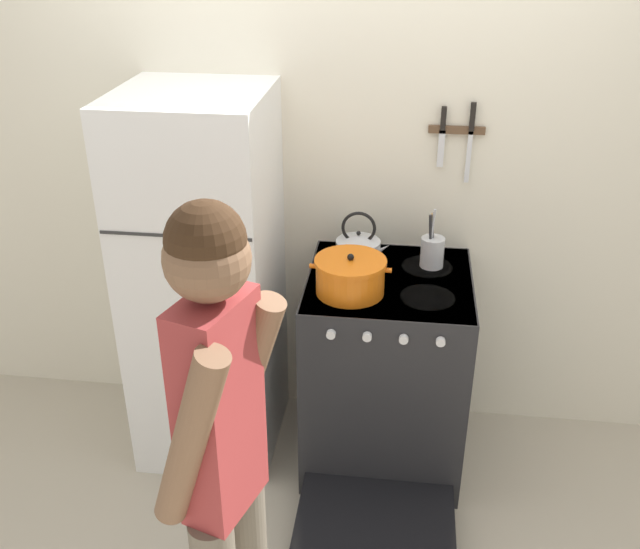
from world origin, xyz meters
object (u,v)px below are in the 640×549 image
(stove_range, at_px, (385,375))
(person, at_px, (224,463))
(tea_kettle, at_px, (359,248))
(utensil_jar, at_px, (432,251))
(dutch_oven_pot, at_px, (350,276))
(refrigerator, at_px, (205,282))

(stove_range, xyz_separation_m, person, (-0.40, -1.22, 0.54))
(tea_kettle, bearing_deg, utensil_jar, 1.27)
(tea_kettle, xyz_separation_m, person, (-0.26, -1.40, 0.00))
(dutch_oven_pot, distance_m, tea_kettle, 0.28)
(stove_range, distance_m, dutch_oven_pot, 0.58)
(dutch_oven_pot, relative_size, tea_kettle, 1.36)
(dutch_oven_pot, bearing_deg, refrigerator, 166.28)
(stove_range, relative_size, dutch_oven_pot, 4.35)
(tea_kettle, bearing_deg, dutch_oven_pot, -92.57)
(tea_kettle, distance_m, utensil_jar, 0.32)
(refrigerator, distance_m, person, 1.36)
(stove_range, height_order, dutch_oven_pot, dutch_oven_pot)
(refrigerator, distance_m, tea_kettle, 0.70)
(utensil_jar, height_order, person, person)
(refrigerator, height_order, tea_kettle, refrigerator)
(refrigerator, height_order, stove_range, refrigerator)
(refrigerator, xyz_separation_m, person, (0.42, -1.29, 0.16))
(refrigerator, height_order, dutch_oven_pot, refrigerator)
(utensil_jar, relative_size, person, 0.15)
(dutch_oven_pot, distance_m, utensil_jar, 0.44)
(refrigerator, xyz_separation_m, stove_range, (0.82, -0.06, -0.39))
(stove_range, height_order, person, person)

